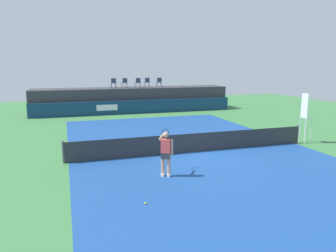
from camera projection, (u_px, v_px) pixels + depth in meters
ground_plane at (174, 139)px, 18.89m from camera, size 48.00×48.00×0.00m
court_inner at (194, 152)px, 16.08m from camera, size 12.00×22.00×0.00m
sponsor_wall at (136, 107)px, 28.60m from camera, size 18.00×0.22×1.20m
spectator_platform at (132, 99)px, 30.20m from camera, size 18.00×2.80×2.20m
spectator_chair_far_left at (114, 83)px, 29.19m from camera, size 0.47×0.47×0.89m
spectator_chair_left at (125, 82)px, 29.75m from camera, size 0.48×0.48×0.89m
spectator_chair_center at (138, 82)px, 29.79m from camera, size 0.47×0.47×0.89m
spectator_chair_right at (147, 82)px, 30.49m from camera, size 0.46×0.46×0.89m
spectator_chair_far_right at (159, 82)px, 30.73m from camera, size 0.46×0.46×0.89m
umpire_chair at (305, 115)px, 17.74m from camera, size 0.50×0.50×2.76m
tennis_net at (194, 143)px, 16.00m from camera, size 12.40×0.02×0.95m
net_post_near at (63, 152)px, 14.14m from camera, size 0.10×0.10×1.00m
net_post_far at (298, 134)px, 17.84m from camera, size 0.10×0.10×1.00m
tennis_player at (166, 152)px, 12.44m from camera, size 0.69×1.26×1.77m
tennis_ball at (145, 203)px, 10.03m from camera, size 0.07×0.07×0.07m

